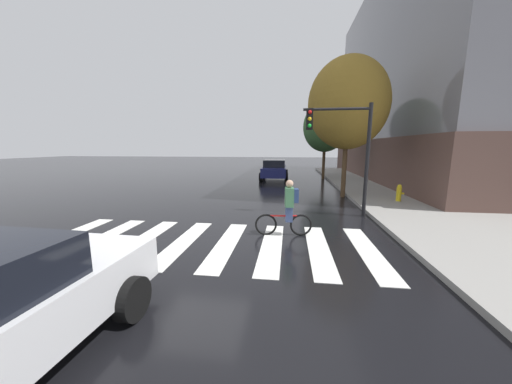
{
  "coord_description": "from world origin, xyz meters",
  "views": [
    {
      "loc": [
        2.43,
        -6.65,
        2.65
      ],
      "look_at": [
        1.22,
        2.74,
        0.99
      ],
      "focal_mm": 18.26,
      "sensor_mm": 36.0,
      "label": 1
    }
  ],
  "objects_px": {
    "cyclist": "(288,208)",
    "traffic_light_near": "(345,141)",
    "street_tree_near": "(348,104)",
    "street_tree_mid": "(325,127)",
    "sedan_mid": "(274,169)",
    "fire_hydrant": "(399,193)"
  },
  "relations": [
    {
      "from": "cyclist",
      "to": "traffic_light_near",
      "type": "relative_size",
      "value": 0.41
    },
    {
      "from": "street_tree_near",
      "to": "street_tree_mid",
      "type": "relative_size",
      "value": 1.13
    },
    {
      "from": "cyclist",
      "to": "sedan_mid",
      "type": "bearing_deg",
      "value": 95.02
    },
    {
      "from": "sedan_mid",
      "to": "traffic_light_near",
      "type": "bearing_deg",
      "value": -73.57
    },
    {
      "from": "traffic_light_near",
      "to": "street_tree_mid",
      "type": "distance_m",
      "value": 12.1
    },
    {
      "from": "fire_hydrant",
      "to": "street_tree_mid",
      "type": "distance_m",
      "value": 10.49
    },
    {
      "from": "sedan_mid",
      "to": "street_tree_near",
      "type": "distance_m",
      "value": 8.97
    },
    {
      "from": "street_tree_mid",
      "to": "sedan_mid",
      "type": "bearing_deg",
      "value": -165.75
    },
    {
      "from": "sedan_mid",
      "to": "cyclist",
      "type": "relative_size",
      "value": 2.74
    },
    {
      "from": "traffic_light_near",
      "to": "fire_hydrant",
      "type": "height_order",
      "value": "traffic_light_near"
    },
    {
      "from": "traffic_light_near",
      "to": "fire_hydrant",
      "type": "bearing_deg",
      "value": 38.88
    },
    {
      "from": "sedan_mid",
      "to": "fire_hydrant",
      "type": "distance_m",
      "value": 10.6
    },
    {
      "from": "traffic_light_near",
      "to": "street_tree_mid",
      "type": "height_order",
      "value": "street_tree_mid"
    },
    {
      "from": "cyclist",
      "to": "fire_hydrant",
      "type": "height_order",
      "value": "cyclist"
    },
    {
      "from": "sedan_mid",
      "to": "fire_hydrant",
      "type": "relative_size",
      "value": 6.0
    },
    {
      "from": "traffic_light_near",
      "to": "street_tree_mid",
      "type": "relative_size",
      "value": 0.67
    },
    {
      "from": "fire_hydrant",
      "to": "street_tree_near",
      "type": "relative_size",
      "value": 0.11
    },
    {
      "from": "sedan_mid",
      "to": "cyclist",
      "type": "xyz_separation_m",
      "value": [
        1.19,
        -13.56,
        0.01
      ]
    },
    {
      "from": "sedan_mid",
      "to": "cyclist",
      "type": "distance_m",
      "value": 13.61
    },
    {
      "from": "traffic_light_near",
      "to": "street_tree_mid",
      "type": "xyz_separation_m",
      "value": [
        0.77,
        12.0,
        1.36
      ]
    },
    {
      "from": "street_tree_mid",
      "to": "cyclist",
      "type": "bearing_deg",
      "value": -100.94
    },
    {
      "from": "street_tree_near",
      "to": "street_tree_mid",
      "type": "bearing_deg",
      "value": 90.45
    }
  ]
}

